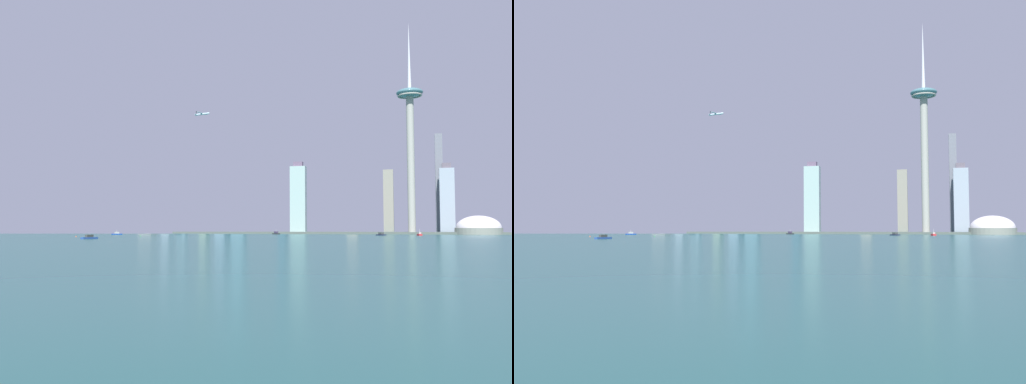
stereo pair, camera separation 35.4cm
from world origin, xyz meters
The scene contains 25 objects.
ground_plane centered at (0.00, 0.00, 0.00)m, with size 6000.00×6000.00×0.00m, color #1C4A4A.
waterfront_pier centered at (0.00, 555.17, 1.80)m, with size 748.26×70.99×3.60m, color #4C574F.
observation_tower centered at (227.80, 543.38, 180.36)m, with size 43.42×43.42×354.10m.
stadium_dome centered at (328.24, 533.55, 9.24)m, with size 70.96×70.96×38.56m.
skyscraper_0 centered at (285.86, 608.78, 58.28)m, with size 24.51×22.21×122.31m.
skyscraper_1 centered at (186.61, 626.89, 57.74)m, with size 17.81×12.37×115.47m.
skyscraper_2 centered at (-130.52, 639.18, 63.91)m, with size 24.57×15.71×132.10m.
skyscraper_3 centered at (-123.24, 592.95, 64.46)m, with size 18.88×17.59×128.91m.
skyscraper_4 centered at (-228.14, 579.88, 53.31)m, with size 16.21×23.23×112.47m.
skyscraper_5 centered at (-85.32, 586.52, 88.52)m, with size 24.08×20.39×193.41m.
skyscraper_6 centered at (34.86, 559.37, 61.05)m, with size 27.37×16.44×127.20m.
skyscraper_7 centered at (-232.07, 656.64, 53.27)m, with size 18.74×16.55×125.02m.
skyscraper_8 centered at (-159.02, 598.71, 52.42)m, with size 14.43×19.94×122.68m.
skyscraper_9 centered at (274.59, 647.32, 89.63)m, with size 12.83×23.45×179.26m.
skyscraper_10 centered at (-13.09, 638.74, 90.63)m, with size 14.16×21.82×187.59m.
skyscraper_11 centered at (119.77, 645.82, 30.15)m, with size 19.99×25.00×60.29m.
skyscraper_12 centered at (-254.63, 548.86, 24.78)m, with size 27.25×23.99×49.57m.
boat_0 centered at (-202.00, 349.74, 1.54)m, with size 15.19×13.99×7.36m.
boat_1 centered at (17.98, 466.81, 1.69)m, with size 14.81×14.11×7.98m.
boat_2 centered at (239.81, 386.28, 1.73)m, with size 7.53×12.79×9.31m.
boat_3 centered at (-64.79, 68.46, 1.51)m, with size 9.25×18.26×4.22m.
boat_4 centered at (188.36, 391.79, 1.53)m, with size 15.40×17.05×4.28m.
channel_buoy_0 centered at (-149.11, 169.37, 0.82)m, with size 1.34×1.34×1.63m, color #E54C19.
channel_buoy_1 centered at (-72.84, 185.35, 0.83)m, with size 1.00×1.00×1.65m, color green.
airplane centered at (-112.93, 471.53, 204.82)m, with size 28.76×26.65×8.19m.
Camera 2 is at (242.31, -397.87, 11.07)m, focal length 38.86 mm.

